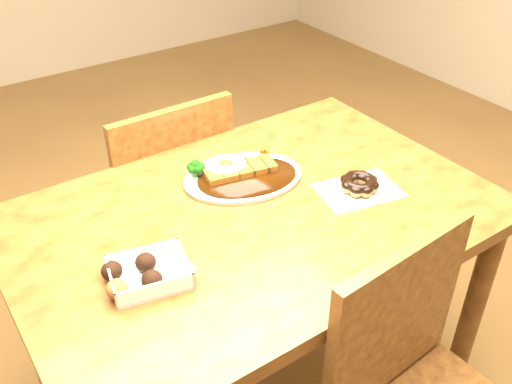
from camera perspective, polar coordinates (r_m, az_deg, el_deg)
table at (r=1.49m, az=-0.10°, el=-4.98°), size 1.20×0.80×0.75m
chair_far at (r=1.97m, az=-9.26°, el=-0.79°), size 0.42×0.42×0.87m
katsu_curry_plate at (r=1.54m, az=-1.55°, el=1.76°), size 0.37×0.30×0.06m
donut_box at (r=1.24m, az=-10.85°, el=-7.97°), size 0.19×0.16×0.05m
pon_de_ring at (r=1.52m, az=10.28°, el=0.77°), size 0.24×0.19×0.04m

